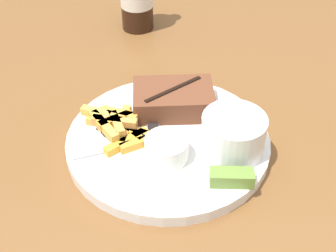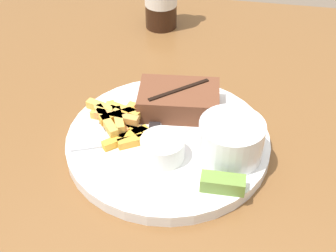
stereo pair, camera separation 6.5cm
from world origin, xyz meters
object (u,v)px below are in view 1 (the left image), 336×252
object	(u,v)px
dipping_sauce_cup	(167,148)
knife_utensil	(153,121)
steak_portion	(173,99)
fork_utensil	(116,147)
pickle_spear	(232,178)
dinner_plate	(168,141)
coleslaw_cup	(233,132)

from	to	relation	value
dipping_sauce_cup	knife_utensil	size ratio (longest dim) A/B	0.36
steak_portion	fork_utensil	bearing A→B (deg)	-129.82
dipping_sauce_cup	fork_utensil	world-z (taller)	dipping_sauce_cup
fork_utensil	knife_utensil	distance (m)	0.07
dipping_sauce_cup	pickle_spear	xyz separation A→B (m)	(0.08, -0.04, -0.01)
dinner_plate	coleslaw_cup	xyz separation A→B (m)	(0.09, -0.02, 0.04)
steak_portion	dipping_sauce_cup	xyz separation A→B (m)	(-0.00, -0.11, -0.00)
knife_utensil	dipping_sauce_cup	bearing A→B (deg)	-167.56
coleslaw_cup	dipping_sauce_cup	xyz separation A→B (m)	(-0.09, -0.02, -0.01)
coleslaw_cup	pickle_spear	world-z (taller)	coleslaw_cup
steak_portion	fork_utensil	xyz separation A→B (m)	(-0.08, -0.09, -0.02)
steak_portion	pickle_spear	world-z (taller)	steak_portion
steak_portion	dipping_sauce_cup	bearing A→B (deg)	-92.52
dipping_sauce_cup	fork_utensil	size ratio (longest dim) A/B	0.46
dipping_sauce_cup	knife_utensil	distance (m)	0.08
steak_portion	pickle_spear	distance (m)	0.17
dinner_plate	knife_utensil	xyz separation A→B (m)	(-0.02, 0.03, 0.01)
dinner_plate	dipping_sauce_cup	distance (m)	0.05
pickle_spear	fork_utensil	size ratio (longest dim) A/B	0.44
dinner_plate	fork_utensil	bearing A→B (deg)	-158.86
coleslaw_cup	steak_portion	bearing A→B (deg)	134.37
dipping_sauce_cup	knife_utensil	xyz separation A→B (m)	(-0.02, 0.07, -0.01)
coleslaw_cup	knife_utensil	world-z (taller)	coleslaw_cup
dipping_sauce_cup	pickle_spear	world-z (taller)	dipping_sauce_cup
dinner_plate	coleslaw_cup	size ratio (longest dim) A/B	3.32
dinner_plate	pickle_spear	bearing A→B (deg)	-45.16
knife_utensil	steak_portion	bearing A→B (deg)	-46.95
dinner_plate	pickle_spear	world-z (taller)	pickle_spear
dipping_sauce_cup	coleslaw_cup	bearing A→B (deg)	12.73
coleslaw_cup	knife_utensil	xyz separation A→B (m)	(-0.11, 0.05, -0.03)
dinner_plate	steak_portion	distance (m)	0.07
coleslaw_cup	knife_utensil	distance (m)	0.13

